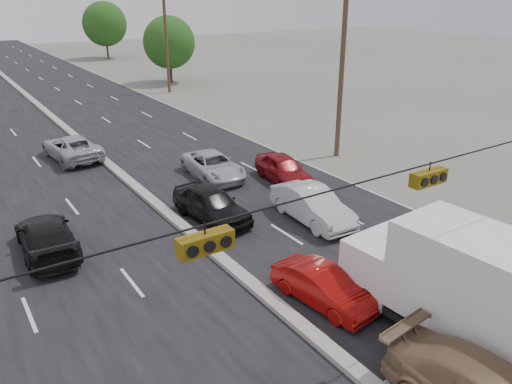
{
  "coord_description": "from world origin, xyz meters",
  "views": [
    {
      "loc": [
        -8.06,
        -7.02,
        9.59
      ],
      "look_at": [
        1.98,
        8.19,
        2.2
      ],
      "focal_mm": 35.0,
      "sensor_mm": 36.0,
      "label": 1
    }
  ],
  "objects_px": {
    "utility_pole_right_b": "(342,73)",
    "red_sedan": "(323,287)",
    "queue_car_c": "(213,166)",
    "box_truck": "(462,285)",
    "utility_pole_right_c": "(166,40)",
    "queue_car_b": "(312,205)",
    "oncoming_far": "(72,148)",
    "oncoming_near": "(47,237)",
    "tree_right_far": "(105,24)",
    "queue_car_e": "(283,169)",
    "queue_car_a": "(211,204)",
    "tree_right_mid": "(169,42)"
  },
  "relations": [
    {
      "from": "tree_right_far",
      "to": "oncoming_far",
      "type": "distance_m",
      "value": 49.94
    },
    {
      "from": "tree_right_far",
      "to": "red_sedan",
      "type": "height_order",
      "value": "tree_right_far"
    },
    {
      "from": "utility_pole_right_c",
      "to": "tree_right_far",
      "type": "bearing_deg",
      "value": 83.35
    },
    {
      "from": "utility_pole_right_b",
      "to": "utility_pole_right_c",
      "type": "relative_size",
      "value": 1.0
    },
    {
      "from": "tree_right_mid",
      "to": "queue_car_c",
      "type": "bearing_deg",
      "value": -110.28
    },
    {
      "from": "queue_car_b",
      "to": "queue_car_e",
      "type": "height_order",
      "value": "queue_car_b"
    },
    {
      "from": "red_sedan",
      "to": "queue_car_e",
      "type": "relative_size",
      "value": 0.87
    },
    {
      "from": "utility_pole_right_b",
      "to": "utility_pole_right_c",
      "type": "height_order",
      "value": "same"
    },
    {
      "from": "queue_car_a",
      "to": "oncoming_near",
      "type": "distance_m",
      "value": 6.87
    },
    {
      "from": "queue_car_b",
      "to": "oncoming_far",
      "type": "xyz_separation_m",
      "value": [
        -6.55,
        14.93,
        -0.03
      ]
    },
    {
      "from": "tree_right_far",
      "to": "box_truck",
      "type": "bearing_deg",
      "value": -100.1
    },
    {
      "from": "red_sedan",
      "to": "queue_car_a",
      "type": "relative_size",
      "value": 0.83
    },
    {
      "from": "utility_pole_right_c",
      "to": "queue_car_b",
      "type": "height_order",
      "value": "utility_pole_right_c"
    },
    {
      "from": "queue_car_e",
      "to": "utility_pole_right_b",
      "type": "bearing_deg",
      "value": 26.7
    },
    {
      "from": "queue_car_c",
      "to": "utility_pole_right_b",
      "type": "bearing_deg",
      "value": -2.27
    },
    {
      "from": "red_sedan",
      "to": "queue_car_a",
      "type": "height_order",
      "value": "queue_car_a"
    },
    {
      "from": "box_truck",
      "to": "queue_car_e",
      "type": "bearing_deg",
      "value": 71.51
    },
    {
      "from": "tree_right_mid",
      "to": "oncoming_far",
      "type": "distance_m",
      "value": 27.37
    },
    {
      "from": "tree_right_mid",
      "to": "oncoming_far",
      "type": "relative_size",
      "value": 1.36
    },
    {
      "from": "red_sedan",
      "to": "oncoming_near",
      "type": "xyz_separation_m",
      "value": [
        -6.74,
        8.5,
        0.09
      ]
    },
    {
      "from": "utility_pole_right_b",
      "to": "queue_car_a",
      "type": "bearing_deg",
      "value": -160.12
    },
    {
      "from": "utility_pole_right_b",
      "to": "oncoming_near",
      "type": "distance_m",
      "value": 18.65
    },
    {
      "from": "queue_car_a",
      "to": "queue_car_e",
      "type": "distance_m",
      "value": 5.91
    },
    {
      "from": "utility_pole_right_b",
      "to": "red_sedan",
      "type": "bearing_deg",
      "value": -133.63
    },
    {
      "from": "queue_car_e",
      "to": "oncoming_far",
      "type": "bearing_deg",
      "value": 137.12
    },
    {
      "from": "tree_right_far",
      "to": "queue_car_c",
      "type": "height_order",
      "value": "tree_right_far"
    },
    {
      "from": "utility_pole_right_c",
      "to": "red_sedan",
      "type": "height_order",
      "value": "utility_pole_right_c"
    },
    {
      "from": "queue_car_b",
      "to": "oncoming_far",
      "type": "relative_size",
      "value": 0.88
    },
    {
      "from": "queue_car_b",
      "to": "oncoming_near",
      "type": "distance_m",
      "value": 11.03
    },
    {
      "from": "oncoming_near",
      "to": "queue_car_c",
      "type": "bearing_deg",
      "value": -154.63
    },
    {
      "from": "tree_right_far",
      "to": "red_sedan",
      "type": "distance_m",
      "value": 68.36
    },
    {
      "from": "red_sedan",
      "to": "utility_pole_right_b",
      "type": "bearing_deg",
      "value": 39.02
    },
    {
      "from": "utility_pole_right_b",
      "to": "red_sedan",
      "type": "distance_m",
      "value": 16.7
    },
    {
      "from": "tree_right_mid",
      "to": "queue_car_e",
      "type": "bearing_deg",
      "value": -104.09
    },
    {
      "from": "tree_right_mid",
      "to": "tree_right_far",
      "type": "xyz_separation_m",
      "value": [
        1.0,
        25.0,
        0.62
      ]
    },
    {
      "from": "box_truck",
      "to": "oncoming_far",
      "type": "xyz_separation_m",
      "value": [
        -4.91,
        23.5,
        -1.07
      ]
    },
    {
      "from": "red_sedan",
      "to": "box_truck",
      "type": "bearing_deg",
      "value": -66.09
    },
    {
      "from": "tree_right_far",
      "to": "red_sedan",
      "type": "xyz_separation_m",
      "value": [
        -14.6,
        -66.64,
        -4.34
      ]
    },
    {
      "from": "utility_pole_right_b",
      "to": "oncoming_near",
      "type": "xyz_separation_m",
      "value": [
        -17.84,
        -3.14,
        -4.41
      ]
    },
    {
      "from": "red_sedan",
      "to": "queue_car_a",
      "type": "distance_m",
      "value": 7.66
    },
    {
      "from": "queue_car_b",
      "to": "queue_car_c",
      "type": "height_order",
      "value": "queue_car_b"
    },
    {
      "from": "queue_car_a",
      "to": "queue_car_e",
      "type": "xyz_separation_m",
      "value": [
        5.52,
        2.11,
        -0.03
      ]
    },
    {
      "from": "utility_pole_right_c",
      "to": "queue_car_e",
      "type": "distance_m",
      "value": 27.78
    },
    {
      "from": "box_truck",
      "to": "oncoming_near",
      "type": "bearing_deg",
      "value": 122.75
    },
    {
      "from": "box_truck",
      "to": "queue_car_e",
      "type": "distance_m",
      "value": 13.73
    },
    {
      "from": "utility_pole_right_c",
      "to": "queue_car_e",
      "type": "bearing_deg",
      "value": -101.56
    },
    {
      "from": "queue_car_c",
      "to": "queue_car_e",
      "type": "distance_m",
      "value": 3.88
    },
    {
      "from": "utility_pole_right_c",
      "to": "queue_car_a",
      "type": "bearing_deg",
      "value": -110.82
    },
    {
      "from": "box_truck",
      "to": "red_sedan",
      "type": "height_order",
      "value": "box_truck"
    },
    {
      "from": "oncoming_far",
      "to": "oncoming_near",
      "type": "bearing_deg",
      "value": 66.4
    }
  ]
}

